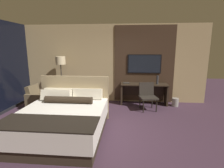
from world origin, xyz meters
TOP-DOWN VIEW (x-y plane):
  - ground_plane at (0.00, 0.00)m, footprint 16.00×16.00m
  - wall_back_tv_panel at (0.17, 2.59)m, footprint 7.20×0.09m
  - bed at (-0.67, -0.13)m, footprint 1.90×2.17m
  - desk at (1.39, 2.31)m, footprint 1.62×0.52m
  - tv at (1.39, 2.52)m, footprint 1.19×0.04m
  - desk_chair at (1.45, 1.74)m, footprint 0.62×0.62m
  - armchair_by_window at (-2.03, 1.55)m, footprint 0.80×0.81m
  - floor_lamp at (-1.56, 2.20)m, footprint 0.34×0.34m
  - vase_tall at (1.83, 2.25)m, footprint 0.07×0.07m
  - book at (0.77, 2.29)m, footprint 0.22×0.15m
  - waste_bin at (2.46, 2.13)m, footprint 0.22×0.22m

SIDE VIEW (x-z plane):
  - ground_plane at x=0.00m, z-range 0.00..0.00m
  - waste_bin at x=2.46m, z-range 0.00..0.28m
  - armchair_by_window at x=-2.03m, z-range -0.13..0.66m
  - bed at x=-0.67m, z-range -0.25..0.96m
  - desk at x=1.39m, z-range 0.13..0.87m
  - desk_chair at x=1.45m, z-range 0.08..0.94m
  - book at x=0.77m, z-range 0.74..0.77m
  - vase_tall at x=1.83m, z-range 0.74..1.04m
  - wall_back_tv_panel at x=0.17m, z-range 0.00..2.80m
  - floor_lamp at x=-1.56m, z-range 0.57..2.25m
  - tv at x=1.39m, z-range 1.08..1.75m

